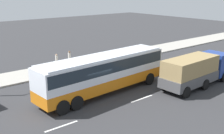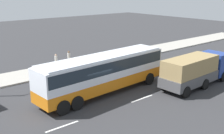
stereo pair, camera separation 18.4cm
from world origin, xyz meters
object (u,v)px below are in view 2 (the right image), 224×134
coach_bus (104,70)px  pedestrian_near_curb (69,57)px  cargo_truck (196,69)px  pedestrian_at_crossing (56,60)px

coach_bus → pedestrian_near_curb: (1.88, 8.83, -0.89)m
cargo_truck → pedestrian_at_crossing: (-7.09, 13.03, -0.53)m
coach_bus → pedestrian_near_curb: size_ratio=7.06×
cargo_truck → pedestrian_at_crossing: bearing=117.0°
cargo_truck → pedestrian_near_curb: cargo_truck is taller
cargo_truck → pedestrian_near_curb: bearing=112.3°
cargo_truck → coach_bus: bearing=151.0°
cargo_truck → pedestrian_at_crossing: size_ratio=5.14×
coach_bus → pedestrian_at_crossing: bearing=84.0°
coach_bus → pedestrian_at_crossing: coach_bus is taller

